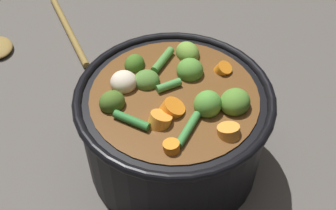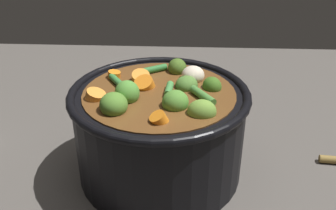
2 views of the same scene
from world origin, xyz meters
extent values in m
plane|color=#514C47|center=(0.00, 0.00, 0.00)|extent=(1.10, 1.10, 0.00)
cylinder|color=black|center=(0.00, 0.00, 0.07)|extent=(0.24, 0.24, 0.13)
torus|color=black|center=(0.00, 0.00, 0.13)|extent=(0.25, 0.25, 0.01)
cylinder|color=brown|center=(0.00, 0.00, 0.07)|extent=(0.21, 0.21, 0.12)
ellipsoid|color=#416D21|center=(-0.07, -0.02, 0.14)|extent=(0.04, 0.04, 0.03)
ellipsoid|color=#527F34|center=(-0.04, -0.02, 0.14)|extent=(0.04, 0.04, 0.03)
ellipsoid|color=#54862F|center=(0.05, 0.05, 0.14)|extent=(0.04, 0.05, 0.03)
ellipsoid|color=#476823|center=(-0.02, -0.07, 0.14)|extent=(0.03, 0.03, 0.03)
ellipsoid|color=#548E34|center=(-0.02, 0.04, 0.14)|extent=(0.05, 0.05, 0.03)
ellipsoid|color=olive|center=(-0.06, 0.06, 0.14)|extent=(0.04, 0.03, 0.03)
ellipsoid|color=#549638|center=(0.04, 0.02, 0.14)|extent=(0.04, 0.04, 0.03)
cylinder|color=orange|center=(0.02, -0.02, 0.14)|extent=(0.04, 0.04, 0.03)
cylinder|color=orange|center=(0.03, -0.04, 0.14)|extent=(0.03, 0.04, 0.03)
cylinder|color=orange|center=(0.08, 0.02, 0.14)|extent=(0.03, 0.03, 0.02)
cylinder|color=orange|center=(0.07, -0.05, 0.14)|extent=(0.02, 0.02, 0.02)
cylinder|color=orange|center=(-0.01, 0.08, 0.14)|extent=(0.03, 0.03, 0.02)
ellipsoid|color=beige|center=(-0.05, -0.05, 0.14)|extent=(0.04, 0.04, 0.03)
cylinder|color=#3C843D|center=(0.06, -0.02, 0.14)|extent=(0.04, 0.05, 0.01)
cylinder|color=#4C873A|center=(-0.06, 0.02, 0.14)|extent=(0.03, 0.05, 0.01)
cylinder|color=#468C43|center=(-0.01, 0.00, 0.14)|extent=(0.01, 0.03, 0.01)
cylinder|color=#307936|center=(0.01, -0.07, 0.14)|extent=(0.04, 0.03, 0.01)
camera|label=1|loc=(0.31, -0.19, 0.50)|focal=44.59mm
camera|label=2|loc=(-0.04, 0.47, 0.37)|focal=40.77mm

